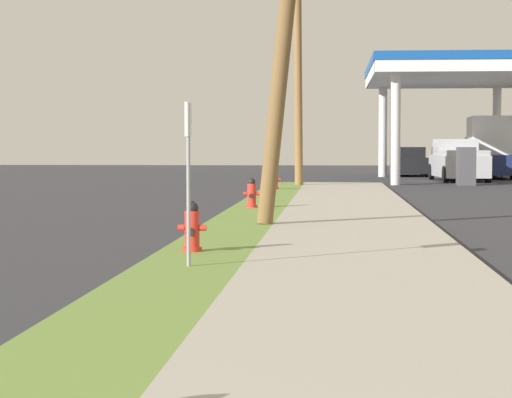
{
  "coord_description": "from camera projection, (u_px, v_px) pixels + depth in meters",
  "views": [
    {
      "loc": [
        2.6,
        -1.69,
        1.69
      ],
      "look_at": [
        1.19,
        16.21,
        0.71
      ],
      "focal_mm": 69.25,
      "sensor_mm": 36.0,
      "label": 1
    }
  ],
  "objects": [
    {
      "name": "fire_hydrant_third",
      "position": [
        252.0,
        195.0,
        24.79
      ],
      "size": [
        0.42,
        0.37,
        0.74
      ],
      "color": "red",
      "rests_on": "grass_verge"
    },
    {
      "name": "truck_navy_on_apron",
      "position": [
        488.0,
        149.0,
        50.24
      ],
      "size": [
        2.44,
        6.5,
        3.11
      ],
      "color": "navy",
      "rests_on": "ground"
    },
    {
      "name": "utility_pole_background",
      "position": [
        298.0,
        50.0,
        38.63
      ],
      "size": [
        1.35,
        0.62,
        10.42
      ],
      "color": "olive",
      "rests_on": "grass_verge"
    },
    {
      "name": "street_sign_post",
      "position": [
        188.0,
        149.0,
        12.73
      ],
      "size": [
        0.05,
        0.36,
        2.12
      ],
      "color": "gray",
      "rests_on": "grass_verge"
    },
    {
      "name": "fire_hydrant_second",
      "position": [
        192.0,
        229.0,
        14.57
      ],
      "size": [
        0.42,
        0.38,
        0.74
      ],
      "color": "red",
      "rests_on": "grass_verge"
    },
    {
      "name": "car_black_by_near_pump",
      "position": [
        409.0,
        163.0,
        53.67
      ],
      "size": [
        2.04,
        4.55,
        1.57
      ],
      "color": "black",
      "rests_on": "ground"
    },
    {
      "name": "fire_hydrant_fourth",
      "position": [
        275.0,
        180.0,
        35.1
      ],
      "size": [
        0.42,
        0.38,
        0.74
      ],
      "color": "red",
      "rests_on": "grass_verge"
    },
    {
      "name": "truck_silver_at_forecourt",
      "position": [
        458.0,
        161.0,
        46.22
      ],
      "size": [
        2.36,
        5.49,
        1.97
      ],
      "color": "#BCBCC1",
      "rests_on": "ground"
    }
  ]
}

